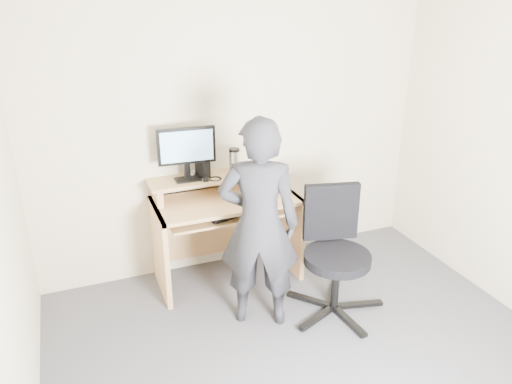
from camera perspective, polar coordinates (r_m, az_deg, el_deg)
ground at (r=3.51m, az=8.17°, el=-20.68°), size 3.50×3.50×0.00m
back_wall at (r=4.31m, az=-2.33°, el=7.20°), size 3.50×0.02×2.50m
desk at (r=4.30m, az=-3.73°, el=-2.87°), size 1.20×0.60×0.91m
monitor at (r=4.05m, az=-7.94°, el=4.87°), size 0.47×0.13×0.45m
external_drive at (r=4.17m, az=-6.13°, el=3.09°), size 0.11×0.15×0.20m
travel_mug at (r=4.22m, az=-2.48°, el=3.41°), size 0.11×0.11×0.20m
smartphone at (r=4.28m, az=-1.37°, el=2.35°), size 0.09×0.14×0.01m
charger at (r=4.09m, az=-5.76°, el=1.47°), size 0.05×0.05×0.03m
headphones at (r=4.23m, az=-6.43°, el=2.04°), size 0.19×0.19×0.06m
keyboard at (r=4.11m, az=-2.69°, el=-2.27°), size 0.49×0.30×0.03m
mouse at (r=4.15m, az=0.99°, el=-0.44°), size 0.10×0.07×0.04m
office_chair at (r=3.90m, az=8.99°, el=-6.29°), size 0.77×0.75×0.97m
person at (r=3.58m, az=0.34°, el=-3.78°), size 0.69×0.59×1.60m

